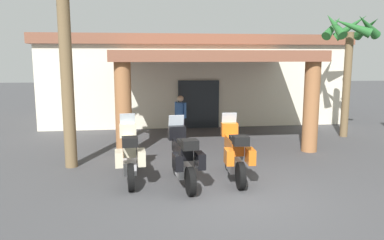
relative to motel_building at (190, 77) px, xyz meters
The scene contains 8 objects.
ground_plane 11.52m from the motel_building, 89.29° to the right, with size 80.00×80.00×0.00m, color #424244.
motel_building is the anchor object (origin of this frame).
motorcycle_cream 10.45m from the motel_building, 102.95° to the right, with size 0.77×2.21×1.61m.
motorcycle_black 10.63m from the motel_building, 95.39° to the right, with size 0.83×2.21×1.61m.
motorcycle_orange 10.28m from the motel_building, 88.08° to the right, with size 0.70×2.21×1.61m.
pedestrian 5.74m from the motel_building, 98.09° to the right, with size 0.41×0.39×1.70m.
palm_tree_roadside 9.90m from the motel_building, 115.03° to the right, with size 2.36×2.37×6.13m.
palm_tree_near_portico 7.92m from the motel_building, 43.02° to the right, with size 2.10×2.18×4.85m.
Camera 1 is at (-1.66, -8.09, 3.10)m, focal length 35.48 mm.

